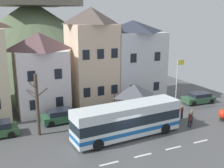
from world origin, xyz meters
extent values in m
cube|color=#4D4D4E|center=(0.00, 0.00, -0.03)|extent=(40.00, 60.00, 0.06)
cube|color=silver|center=(-3.00, -2.50, 0.00)|extent=(1.60, 0.20, 0.01)
cube|color=silver|center=(0.00, -2.50, 0.00)|extent=(1.60, 0.20, 0.01)
cube|color=silver|center=(3.00, -2.50, 0.00)|extent=(1.60, 0.20, 0.01)
cube|color=silver|center=(6.00, -2.50, 0.00)|extent=(1.60, 0.20, 0.01)
cube|color=white|center=(-5.22, 11.56, 3.61)|extent=(5.59, 5.12, 7.21)
pyramid|color=brown|center=(-5.22, 11.56, 8.20)|extent=(5.59, 5.12, 1.98)
cube|color=black|center=(-6.62, 8.97, 1.72)|extent=(0.80, 0.06, 1.10)
cube|color=black|center=(-3.83, 8.97, 1.72)|extent=(0.80, 0.06, 1.10)
cube|color=black|center=(-6.62, 8.97, 4.86)|extent=(0.80, 0.06, 1.10)
cube|color=black|center=(-3.83, 8.97, 4.86)|extent=(0.80, 0.06, 1.10)
cube|color=beige|center=(1.13, 11.93, 4.99)|extent=(5.23, 5.85, 9.98)
pyramid|color=#534741|center=(1.13, 11.93, 10.99)|extent=(5.23, 5.85, 2.01)
cube|color=black|center=(-0.61, 8.97, 2.39)|extent=(0.80, 0.06, 1.10)
cube|color=black|center=(1.13, 8.97, 2.39)|extent=(0.80, 0.06, 1.10)
cube|color=black|center=(2.87, 8.97, 2.39)|extent=(0.80, 0.06, 1.10)
cube|color=black|center=(-0.61, 8.97, 6.73)|extent=(0.80, 0.06, 1.10)
cube|color=black|center=(1.13, 8.97, 6.73)|extent=(0.80, 0.06, 1.10)
cube|color=black|center=(2.87, 8.97, 6.73)|extent=(0.80, 0.06, 1.10)
cube|color=silver|center=(7.13, 12.37, 4.44)|extent=(6.87, 6.73, 8.89)
pyramid|color=#2D323F|center=(7.13, 12.37, 9.64)|extent=(6.87, 6.73, 1.51)
cube|color=black|center=(5.41, 8.97, 2.13)|extent=(0.80, 0.06, 1.10)
cube|color=black|center=(8.85, 8.97, 2.13)|extent=(0.80, 0.06, 1.10)
cube|color=black|center=(5.41, 8.97, 5.99)|extent=(0.80, 0.06, 1.10)
cube|color=black|center=(8.85, 8.97, 5.99)|extent=(0.80, 0.06, 1.10)
cone|color=#566548|center=(-2.36, 33.88, 6.91)|extent=(42.30, 42.30, 13.82)
cube|color=silver|center=(0.50, 1.23, 0.79)|extent=(10.53, 3.08, 1.08)
cube|color=#1959A5|center=(0.50, 1.23, 0.84)|extent=(10.55, 3.11, 0.36)
cube|color=#19232D|center=(0.50, 1.23, 1.79)|extent=(10.43, 3.04, 0.91)
cube|color=silver|center=(0.50, 1.23, 2.67)|extent=(10.53, 3.08, 0.85)
cube|color=#19232D|center=(5.71, 1.54, 1.79)|extent=(0.18, 2.08, 0.87)
cylinder|color=black|center=(3.96, 2.62, 0.50)|extent=(1.01, 0.34, 1.00)
cylinder|color=black|center=(4.10, 0.26, 0.50)|extent=(1.01, 0.34, 1.00)
cylinder|color=black|center=(-3.10, 2.21, 0.50)|extent=(1.01, 0.34, 1.00)
cylinder|color=black|center=(-2.96, -0.16, 0.50)|extent=(1.01, 0.34, 1.00)
cylinder|color=#473D33|center=(1.94, 7.09, 1.20)|extent=(0.14, 0.14, 2.40)
cylinder|color=#473D33|center=(5.24, 7.09, 1.20)|extent=(0.14, 0.14, 2.40)
cylinder|color=#473D33|center=(1.94, 3.79, 1.20)|extent=(0.14, 0.14, 2.40)
cylinder|color=#473D33|center=(5.24, 3.79, 1.20)|extent=(0.14, 0.14, 2.40)
pyramid|color=#4C4E57|center=(3.59, 5.44, 3.08)|extent=(3.60, 3.60, 1.36)
cube|color=#2B5B38|center=(-4.01, 7.25, 0.53)|extent=(4.26, 1.90, 0.70)
cube|color=#1E232D|center=(-4.22, 7.25, 1.15)|extent=(2.56, 1.65, 0.54)
cylinder|color=black|center=(-2.63, 8.15, 0.32)|extent=(0.64, 0.21, 0.64)
cylinder|color=black|center=(-2.60, 6.40, 0.32)|extent=(0.64, 0.21, 0.64)
cylinder|color=black|center=(-5.42, 8.10, 0.32)|extent=(0.64, 0.21, 0.64)
cylinder|color=black|center=(-5.39, 6.35, 0.32)|extent=(0.64, 0.21, 0.64)
cube|color=slate|center=(6.84, 6.36, 0.52)|extent=(4.66, 2.15, 0.68)
cube|color=#1E232D|center=(6.61, 6.38, 1.11)|extent=(2.84, 1.78, 0.51)
cylinder|color=black|center=(8.39, 7.07, 0.32)|extent=(0.66, 0.26, 0.64)
cylinder|color=black|center=(8.25, 5.40, 0.32)|extent=(0.66, 0.26, 0.64)
cylinder|color=black|center=(5.42, 7.33, 0.32)|extent=(0.66, 0.26, 0.64)
cylinder|color=black|center=(5.28, 5.66, 0.32)|extent=(0.66, 0.26, 0.64)
cube|color=#31573A|center=(13.58, 6.32, 0.52)|extent=(4.21, 2.24, 0.69)
cube|color=#1E232D|center=(13.79, 6.30, 1.10)|extent=(2.57, 1.88, 0.47)
cylinder|color=black|center=(12.17, 5.53, 0.32)|extent=(0.65, 0.25, 0.64)
cylinder|color=black|center=(12.33, 7.34, 0.32)|extent=(0.65, 0.25, 0.64)
cylinder|color=black|center=(14.84, 5.30, 0.32)|extent=(0.65, 0.25, 0.64)
cylinder|color=black|center=(15.00, 7.11, 0.32)|extent=(0.65, 0.25, 0.64)
cylinder|color=black|center=(-9.29, 5.37, 0.32)|extent=(0.64, 0.21, 0.64)
cylinder|color=black|center=(-9.31, 7.15, 0.32)|extent=(0.64, 0.21, 0.64)
cylinder|color=#2D2D38|center=(8.06, 2.67, 0.39)|extent=(0.14, 0.14, 0.77)
cylinder|color=#2D2D38|center=(7.86, 2.64, 0.39)|extent=(0.14, 0.14, 0.77)
cylinder|color=#512323|center=(7.96, 2.65, 1.01)|extent=(0.31, 0.31, 0.58)
sphere|color=#9E7A60|center=(7.96, 2.65, 1.42)|extent=(0.23, 0.23, 0.23)
cylinder|color=black|center=(4.65, 3.00, 0.38)|extent=(0.16, 0.16, 0.76)
cylinder|color=black|center=(4.55, 3.19, 0.38)|extent=(0.16, 0.16, 0.76)
cylinder|color=#232B38|center=(4.60, 3.10, 1.01)|extent=(0.34, 0.34, 0.60)
sphere|color=#9E7A60|center=(4.60, 3.10, 1.42)|extent=(0.22, 0.22, 0.22)
cylinder|color=black|center=(7.30, 0.40, 0.40)|extent=(0.13, 0.13, 0.79)
cylinder|color=black|center=(7.18, 0.57, 0.40)|extent=(0.13, 0.13, 0.79)
cylinder|color=#512323|center=(7.24, 0.49, 1.05)|extent=(0.35, 0.35, 0.61)
sphere|color=tan|center=(7.24, 0.49, 1.47)|extent=(0.23, 0.23, 0.23)
cylinder|color=#2D2D38|center=(8.18, 1.22, 0.39)|extent=(0.14, 0.14, 0.78)
cylinder|color=#2D2D38|center=(8.16, 1.41, 0.39)|extent=(0.14, 0.14, 0.78)
cylinder|color=#7F6B56|center=(8.17, 1.31, 1.01)|extent=(0.30, 0.30, 0.55)
sphere|color=#9E7A60|center=(8.17, 1.31, 1.39)|extent=(0.20, 0.20, 0.20)
cube|color=brown|center=(3.75, 6.95, 0.45)|extent=(1.67, 0.45, 0.08)
cube|color=brown|center=(3.75, 7.17, 0.67)|extent=(1.67, 0.06, 0.40)
cube|color=#2D2D33|center=(3.00, 6.95, 0.23)|extent=(0.08, 0.36, 0.45)
cube|color=#2D2D33|center=(4.51, 6.95, 0.23)|extent=(0.08, 0.36, 0.45)
cylinder|color=silver|center=(8.79, 4.86, 3.08)|extent=(0.10, 0.10, 6.17)
cube|color=yellow|center=(9.24, 4.86, 5.82)|extent=(0.90, 0.03, 0.56)
cylinder|color=black|center=(11.65, 0.36, 0.12)|extent=(0.64, 0.64, 0.25)
sphere|color=red|center=(11.65, 0.36, 0.78)|extent=(1.07, 1.07, 1.07)
cylinder|color=#47382D|center=(-6.86, 5.01, 2.93)|extent=(0.31, 0.31, 5.86)
cylinder|color=#47382D|center=(-7.03, 4.59, 4.89)|extent=(0.42, 0.89, 0.68)
cylinder|color=#47382D|center=(-7.21, 5.21, 4.16)|extent=(0.78, 0.49, 0.54)
cylinder|color=#47382D|center=(-6.35, 4.97, 4.11)|extent=(1.06, 0.17, 0.80)
cylinder|color=#47382D|center=(-7.26, 5.36, 3.91)|extent=(0.89, 0.78, 0.83)
cylinder|color=#47382D|center=(-7.21, 5.07, 4.89)|extent=(0.79, 0.21, 0.95)
camera|label=1|loc=(-10.64, -19.53, 10.87)|focal=43.79mm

